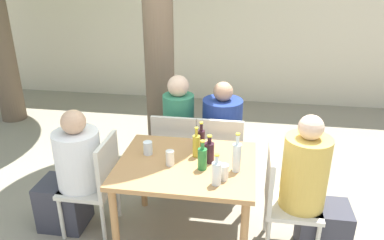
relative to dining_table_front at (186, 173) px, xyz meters
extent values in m
plane|color=gray|center=(0.00, 0.00, -0.65)|extent=(30.00, 30.00, 0.00)
cube|color=beige|center=(0.00, 3.64, 0.75)|extent=(10.00, 0.08, 2.80)
cylinder|color=brown|center=(-0.54, 1.38, 0.71)|extent=(0.33, 0.33, 2.74)
cube|color=#B27F4C|center=(0.00, 0.00, 0.08)|extent=(1.11, 0.91, 0.04)
cylinder|color=#B27F4C|center=(-0.50, -0.39, -0.30)|extent=(0.06, 0.06, 0.71)
cylinder|color=#B27F4C|center=(-0.50, 0.39, -0.30)|extent=(0.06, 0.06, 0.71)
cylinder|color=#B27F4C|center=(0.50, 0.39, -0.30)|extent=(0.06, 0.06, 0.71)
cube|color=beige|center=(-0.88, 0.00, -0.23)|extent=(0.44, 0.44, 0.04)
cube|color=beige|center=(-0.68, 0.00, 0.02)|extent=(0.04, 0.44, 0.45)
cylinder|color=beige|center=(-1.07, 0.19, -0.45)|extent=(0.04, 0.04, 0.41)
cylinder|color=beige|center=(-1.07, -0.19, -0.45)|extent=(0.04, 0.04, 0.41)
cylinder|color=beige|center=(-0.69, 0.19, -0.45)|extent=(0.04, 0.04, 0.41)
cylinder|color=beige|center=(-0.69, -0.19, -0.45)|extent=(0.04, 0.04, 0.41)
cube|color=beige|center=(0.88, 0.00, -0.23)|extent=(0.44, 0.44, 0.04)
cube|color=beige|center=(0.68, 0.00, 0.02)|extent=(0.04, 0.44, 0.45)
cylinder|color=beige|center=(1.07, 0.19, -0.45)|extent=(0.04, 0.04, 0.41)
cylinder|color=beige|center=(0.69, 0.19, -0.45)|extent=(0.04, 0.04, 0.41)
cube|color=beige|center=(-0.22, 0.77, -0.23)|extent=(0.44, 0.44, 0.04)
cube|color=beige|center=(-0.22, 0.57, 0.02)|extent=(0.44, 0.04, 0.45)
cylinder|color=beige|center=(-0.03, 0.96, -0.45)|extent=(0.04, 0.04, 0.41)
cylinder|color=beige|center=(-0.41, 0.96, -0.45)|extent=(0.04, 0.04, 0.41)
cylinder|color=beige|center=(-0.03, 0.58, -0.45)|extent=(0.04, 0.04, 0.41)
cylinder|color=beige|center=(-0.41, 0.58, -0.45)|extent=(0.04, 0.04, 0.41)
cube|color=beige|center=(0.22, 0.77, -0.23)|extent=(0.44, 0.44, 0.04)
cube|color=beige|center=(0.22, 0.57, 0.02)|extent=(0.44, 0.04, 0.45)
cylinder|color=beige|center=(0.41, 0.96, -0.45)|extent=(0.04, 0.04, 0.41)
cylinder|color=beige|center=(0.03, 0.96, -0.45)|extent=(0.04, 0.04, 0.41)
cylinder|color=beige|center=(0.41, 0.58, -0.45)|extent=(0.04, 0.04, 0.41)
cylinder|color=beige|center=(0.03, 0.58, -0.45)|extent=(0.04, 0.04, 0.41)
cube|color=#383842|center=(-1.14, 0.00, -0.43)|extent=(0.40, 0.35, 0.45)
cylinder|color=white|center=(-0.94, 0.00, 0.05)|extent=(0.39, 0.39, 0.51)
sphere|color=tan|center=(-0.94, 0.00, 0.39)|extent=(0.21, 0.21, 0.21)
cube|color=#383842|center=(1.14, 0.00, -0.43)|extent=(0.40, 0.32, 0.45)
cylinder|color=gold|center=(0.94, 0.00, 0.09)|extent=(0.36, 0.36, 0.60)
sphere|color=beige|center=(0.94, 0.00, 0.47)|extent=(0.19, 0.19, 0.19)
cube|color=#383842|center=(-0.22, 1.03, -0.43)|extent=(0.28, 0.40, 0.45)
cylinder|color=#337F5B|center=(-0.22, 0.83, 0.08)|extent=(0.32, 0.32, 0.58)
sphere|color=beige|center=(-0.22, 0.83, 0.47)|extent=(0.22, 0.22, 0.22)
cube|color=#383842|center=(0.22, 1.03, -0.43)|extent=(0.36, 0.40, 0.45)
cylinder|color=navy|center=(0.22, 0.83, 0.07)|extent=(0.40, 0.40, 0.56)
sphere|color=tan|center=(0.22, 0.83, 0.44)|extent=(0.19, 0.19, 0.19)
cylinder|color=#287A38|center=(0.14, -0.08, 0.18)|extent=(0.07, 0.07, 0.17)
cylinder|color=#287A38|center=(0.14, -0.08, 0.30)|extent=(0.03, 0.03, 0.06)
cylinder|color=gold|center=(0.14, -0.08, 0.34)|extent=(0.03, 0.03, 0.01)
cylinder|color=silver|center=(0.27, -0.28, 0.18)|extent=(0.07, 0.07, 0.17)
cylinder|color=silver|center=(0.27, -0.28, 0.30)|extent=(0.03, 0.03, 0.06)
cylinder|color=gold|center=(0.27, -0.28, 0.34)|extent=(0.03, 0.03, 0.01)
cylinder|color=#331923|center=(0.18, 0.04, 0.18)|extent=(0.08, 0.08, 0.17)
cylinder|color=#331923|center=(0.18, 0.04, 0.29)|extent=(0.03, 0.03, 0.06)
cylinder|color=gold|center=(0.18, 0.04, 0.33)|extent=(0.04, 0.04, 0.01)
cylinder|color=gold|center=(0.06, 0.12, 0.19)|extent=(0.06, 0.06, 0.19)
cylinder|color=gold|center=(0.06, 0.12, 0.31)|extent=(0.03, 0.03, 0.07)
cylinder|color=gold|center=(0.06, 0.12, 0.35)|extent=(0.03, 0.03, 0.01)
cylinder|color=#331923|center=(0.09, 0.23, 0.19)|extent=(0.06, 0.06, 0.19)
cylinder|color=#331923|center=(0.09, 0.23, 0.31)|extent=(0.03, 0.03, 0.07)
cylinder|color=gold|center=(0.09, 0.23, 0.35)|extent=(0.03, 0.03, 0.01)
cylinder|color=silver|center=(0.41, -0.06, 0.21)|extent=(0.07, 0.07, 0.23)
cylinder|color=silver|center=(0.41, -0.06, 0.36)|extent=(0.03, 0.03, 0.08)
cylinder|color=gold|center=(0.41, -0.06, 0.41)|extent=(0.03, 0.03, 0.01)
cylinder|color=silver|center=(0.32, -0.21, 0.16)|extent=(0.07, 0.07, 0.12)
cylinder|color=white|center=(-0.34, 0.10, 0.15)|extent=(0.08, 0.08, 0.11)
cylinder|color=silver|center=(-0.12, -0.06, 0.16)|extent=(0.07, 0.07, 0.13)
camera|label=1|loc=(0.46, -2.62, 1.60)|focal=35.00mm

